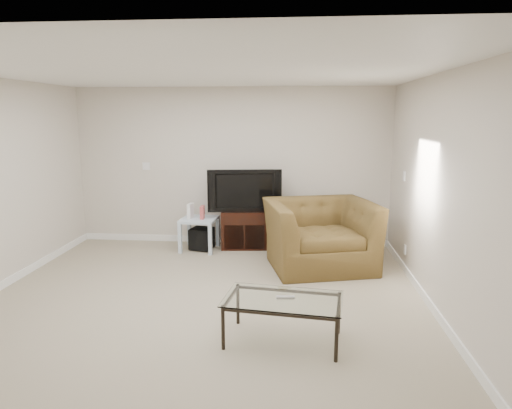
# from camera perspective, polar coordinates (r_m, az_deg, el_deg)

# --- Properties ---
(floor) EXTENTS (5.00, 5.00, 0.00)m
(floor) POSITION_cam_1_polar(r_m,az_deg,el_deg) (5.23, -6.76, -12.20)
(floor) COLOR tan
(floor) RESTS_ON ground
(ceiling) EXTENTS (5.00, 5.00, 0.00)m
(ceiling) POSITION_cam_1_polar(r_m,az_deg,el_deg) (4.83, -7.46, 16.22)
(ceiling) COLOR white
(ceiling) RESTS_ON ground
(wall_back) EXTENTS (5.00, 0.02, 2.50)m
(wall_back) POSITION_cam_1_polar(r_m,az_deg,el_deg) (7.31, -3.04, 4.72)
(wall_back) COLOR silver
(wall_back) RESTS_ON ground
(wall_right) EXTENTS (0.02, 5.00, 2.50)m
(wall_right) POSITION_cam_1_polar(r_m,az_deg,el_deg) (5.00, 22.22, 0.91)
(wall_right) COLOR silver
(wall_right) RESTS_ON ground
(plate_back) EXTENTS (0.12, 0.02, 0.12)m
(plate_back) POSITION_cam_1_polar(r_m,az_deg,el_deg) (7.62, -13.56, 4.68)
(plate_back) COLOR white
(plate_back) RESTS_ON wall_back
(plate_right_switch) EXTENTS (0.02, 0.09, 0.13)m
(plate_right_switch) POSITION_cam_1_polar(r_m,az_deg,el_deg) (6.52, 18.03, 3.40)
(plate_right_switch) COLOR white
(plate_right_switch) RESTS_ON wall_right
(plate_right_outlet) EXTENTS (0.02, 0.08, 0.12)m
(plate_right_outlet) POSITION_cam_1_polar(r_m,az_deg,el_deg) (6.42, 18.12, -5.38)
(plate_right_outlet) COLOR white
(plate_right_outlet) RESTS_ON wall_right
(tv_stand) EXTENTS (0.76, 0.57, 0.60)m
(tv_stand) POSITION_cam_1_polar(r_m,az_deg,el_deg) (7.24, -1.44, -2.99)
(tv_stand) COLOR black
(tv_stand) RESTS_ON floor
(dvd_player) EXTENTS (0.42, 0.32, 0.06)m
(dvd_player) POSITION_cam_1_polar(r_m,az_deg,el_deg) (7.16, -1.45, -1.51)
(dvd_player) COLOR black
(dvd_player) RESTS_ON tv_stand
(television) EXTENTS (1.08, 0.36, 0.66)m
(television) POSITION_cam_1_polar(r_m,az_deg,el_deg) (7.08, -1.47, 1.88)
(television) COLOR black
(television) RESTS_ON tv_stand
(side_table) EXTENTS (0.56, 0.56, 0.50)m
(side_table) POSITION_cam_1_polar(r_m,az_deg,el_deg) (7.14, -7.10, -3.67)
(side_table) COLOR silver
(side_table) RESTS_ON floor
(subwoofer) EXTENTS (0.38, 0.38, 0.32)m
(subwoofer) POSITION_cam_1_polar(r_m,az_deg,el_deg) (7.17, -6.79, -4.21)
(subwoofer) COLOR black
(subwoofer) RESTS_ON floor
(game_console) EXTENTS (0.08, 0.17, 0.23)m
(game_console) POSITION_cam_1_polar(r_m,az_deg,el_deg) (7.07, -8.19, -0.80)
(game_console) COLOR white
(game_console) RESTS_ON side_table
(game_case) EXTENTS (0.06, 0.15, 0.20)m
(game_case) POSITION_cam_1_polar(r_m,az_deg,el_deg) (7.02, -6.72, -0.98)
(game_case) COLOR #CC4C4C
(game_case) RESTS_ON side_table
(recliner) EXTENTS (1.58, 1.23, 1.22)m
(recliner) POSITION_cam_1_polar(r_m,az_deg,el_deg) (6.28, 8.04, -2.35)
(recliner) COLOR #533624
(recliner) RESTS_ON floor
(coffee_table) EXTENTS (1.14, 0.74, 0.42)m
(coffee_table) POSITION_cam_1_polar(r_m,az_deg,el_deg) (4.34, 3.40, -14.20)
(coffee_table) COLOR black
(coffee_table) RESTS_ON floor
(remote) EXTENTS (0.17, 0.06, 0.02)m
(remote) POSITION_cam_1_polar(r_m,az_deg,el_deg) (4.25, 3.71, -11.50)
(remote) COLOR #B2B2B7
(remote) RESTS_ON coffee_table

